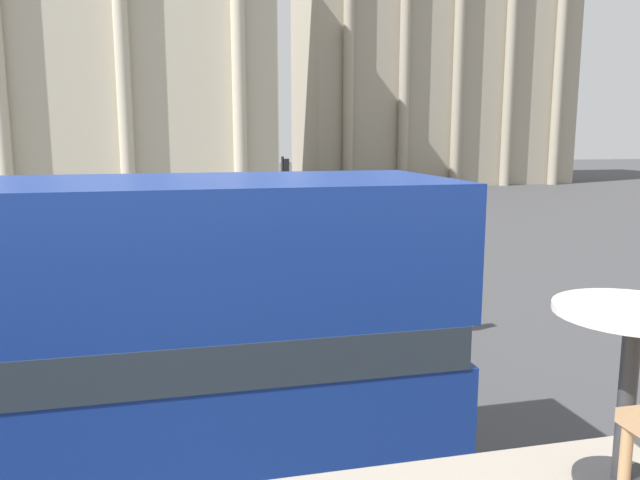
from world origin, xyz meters
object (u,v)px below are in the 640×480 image
at_px(traffic_light_near, 388,240).
at_px(traffic_light_mid, 261,208).
at_px(cafe_dining_table, 631,356).
at_px(pedestrian_yellow, 277,204).
at_px(pedestrian_red, 210,269).
at_px(plaza_building_right, 429,49).
at_px(plaza_building_left, 73,41).
at_px(traffic_light_far, 284,184).

height_order(traffic_light_near, traffic_light_mid, traffic_light_near).
relative_size(cafe_dining_table, pedestrian_yellow, 0.43).
bearing_deg(pedestrian_red, pedestrian_yellow, -46.62).
bearing_deg(plaza_building_right, plaza_building_left, -160.24).
bearing_deg(pedestrian_yellow, traffic_light_near, -2.06).
xyz_separation_m(traffic_light_near, pedestrian_yellow, (0.96, 19.99, -1.43)).
distance_m(plaza_building_left, pedestrian_red, 32.21).
bearing_deg(traffic_light_far, pedestrian_yellow, 85.12).
bearing_deg(pedestrian_yellow, plaza_building_right, 143.87).
distance_m(plaza_building_left, plaza_building_right, 32.77).
distance_m(cafe_dining_table, pedestrian_red, 15.42).
xyz_separation_m(cafe_dining_table, traffic_light_near, (2.67, 10.27, -1.34)).
xyz_separation_m(cafe_dining_table, traffic_light_far, (3.26, 25.80, -1.37)).
relative_size(plaza_building_right, traffic_light_far, 7.01).
height_order(traffic_light_far, pedestrian_yellow, traffic_light_far).
bearing_deg(plaza_building_left, traffic_light_far, -59.82).
relative_size(plaza_building_left, traffic_light_near, 7.37).
distance_m(pedestrian_yellow, pedestrian_red, 15.75).
relative_size(traffic_light_mid, pedestrian_red, 2.06).
distance_m(traffic_light_near, traffic_light_far, 15.54).
bearing_deg(traffic_light_near, traffic_light_mid, 100.99).
height_order(plaza_building_right, traffic_light_far, plaza_building_right).
height_order(traffic_light_mid, pedestrian_yellow, traffic_light_mid).
relative_size(plaza_building_right, traffic_light_mid, 7.56).
bearing_deg(traffic_light_far, plaza_building_right, 56.94).
bearing_deg(pedestrian_red, plaza_building_left, -16.96).
xyz_separation_m(traffic_light_far, pedestrian_red, (-4.03, -10.66, -1.44)).
bearing_deg(pedestrian_red, traffic_light_far, -51.06).
bearing_deg(cafe_dining_table, pedestrian_red, 92.91).
bearing_deg(traffic_light_mid, traffic_light_near, -79.01).
xyz_separation_m(plaza_building_right, pedestrian_red, (-23.69, -40.87, -11.77)).
bearing_deg(traffic_light_near, pedestrian_red, 125.26).
bearing_deg(traffic_light_far, traffic_light_near, -92.15).
xyz_separation_m(traffic_light_far, pedestrian_yellow, (0.38, 4.46, -1.39)).
bearing_deg(cafe_dining_table, traffic_light_far, 82.81).
relative_size(traffic_light_near, pedestrian_red, 2.25).
height_order(plaza_building_right, pedestrian_red, plaza_building_right).
xyz_separation_m(traffic_light_near, pedestrian_red, (-3.44, 4.87, -1.48)).
distance_m(cafe_dining_table, pedestrian_yellow, 30.60).
distance_m(cafe_dining_table, traffic_light_near, 10.70).
bearing_deg(pedestrian_red, traffic_light_near, -175.12).
relative_size(traffic_light_far, pedestrian_yellow, 2.11).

